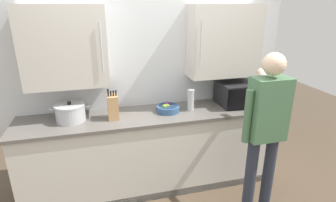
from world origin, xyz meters
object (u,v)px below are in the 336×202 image
(person_figure, at_px, (265,126))
(microwave_oven, at_px, (240,94))
(stock_pot, at_px, (70,112))
(fruit_bowl, at_px, (168,108))
(knife_block, at_px, (113,107))
(thermos_flask, at_px, (191,100))

(person_figure, bearing_deg, microwave_oven, 78.27)
(microwave_oven, height_order, person_figure, person_figure)
(stock_pot, relative_size, fruit_bowl, 1.55)
(stock_pot, relative_size, person_figure, 0.23)
(fruit_bowl, relative_size, person_figure, 0.15)
(stock_pot, height_order, person_figure, person_figure)
(knife_block, xyz_separation_m, thermos_flask, (0.86, 0.01, -0.01))
(stock_pot, height_order, thermos_flask, thermos_flask)
(fruit_bowl, bearing_deg, microwave_oven, 1.15)
(person_figure, bearing_deg, knife_block, 151.16)
(knife_block, height_order, person_figure, person_figure)
(thermos_flask, bearing_deg, stock_pot, 178.09)
(thermos_flask, xyz_separation_m, person_figure, (0.47, -0.74, -0.04))
(stock_pot, xyz_separation_m, person_figure, (1.77, -0.79, -0.01))
(stock_pot, height_order, fruit_bowl, stock_pot)
(knife_block, distance_m, person_figure, 1.52)
(knife_block, xyz_separation_m, person_figure, (1.33, -0.73, -0.05))
(microwave_oven, distance_m, fruit_bowl, 0.90)
(stock_pot, distance_m, knife_block, 0.44)
(knife_block, height_order, thermos_flask, knife_block)
(microwave_oven, distance_m, knife_block, 1.50)
(fruit_bowl, xyz_separation_m, person_figure, (0.73, -0.77, 0.04))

